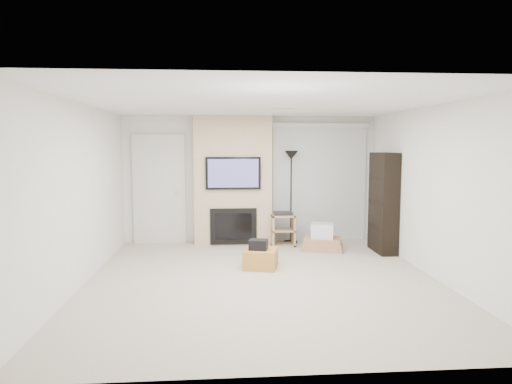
{
  "coord_description": "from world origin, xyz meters",
  "views": [
    {
      "loc": [
        -0.58,
        -6.36,
        1.92
      ],
      "look_at": [
        0.0,
        1.2,
        1.15
      ],
      "focal_mm": 32.0,
      "sensor_mm": 36.0,
      "label": 1
    }
  ],
  "objects": [
    {
      "name": "wall_left",
      "position": [
        -2.5,
        0.0,
        1.25
      ],
      "size": [
        0.0,
        5.5,
        2.5
      ],
      "primitive_type": "cube",
      "rotation": [
        1.57,
        0.0,
        1.57
      ],
      "color": "white",
      "rests_on": "ground"
    },
    {
      "name": "ottoman",
      "position": [
        0.03,
        0.66,
        0.15
      ],
      "size": [
        0.61,
        0.61,
        0.3
      ],
      "primitive_type": "cube",
      "rotation": [
        0.0,
        0.0,
        -0.25
      ],
      "color": "#BB8537",
      "rests_on": "floor"
    },
    {
      "name": "wall_front",
      "position": [
        0.0,
        -2.75,
        1.25
      ],
      "size": [
        5.0,
        0.0,
        2.5
      ],
      "primitive_type": "cube",
      "rotation": [
        1.57,
        0.0,
        0.0
      ],
      "color": "white",
      "rests_on": "ground"
    },
    {
      "name": "entry_door",
      "position": [
        -1.8,
        2.71,
        1.05
      ],
      "size": [
        1.02,
        0.11,
        2.14
      ],
      "color": "silver",
      "rests_on": "floor"
    },
    {
      "name": "av_stand",
      "position": [
        0.6,
        2.24,
        0.35
      ],
      "size": [
        0.45,
        0.38,
        0.66
      ],
      "color": "tan",
      "rests_on": "floor"
    },
    {
      "name": "wall_back",
      "position": [
        0.0,
        2.75,
        1.25
      ],
      "size": [
        5.0,
        0.0,
        2.5
      ],
      "primitive_type": "cube",
      "rotation": [
        1.57,
        0.0,
        0.0
      ],
      "color": "white",
      "rests_on": "ground"
    },
    {
      "name": "ceiling",
      "position": [
        0.0,
        0.0,
        2.5
      ],
      "size": [
        5.0,
        5.5,
        0.0
      ],
      "primitive_type": "cube",
      "color": "white",
      "rests_on": "wall_back"
    },
    {
      "name": "bookshelf",
      "position": [
        2.34,
        1.6,
        0.9
      ],
      "size": [
        0.3,
        0.8,
        1.8
      ],
      "color": "black",
      "rests_on": "floor"
    },
    {
      "name": "floor",
      "position": [
        0.0,
        0.0,
        0.0
      ],
      "size": [
        5.0,
        5.5,
        0.0
      ],
      "primitive_type": "cube",
      "color": "#BCAE9B",
      "rests_on": "ground"
    },
    {
      "name": "hvac_vent",
      "position": [
        0.4,
        0.8,
        2.5
      ],
      "size": [
        0.35,
        0.18,
        0.01
      ],
      "primitive_type": "cube",
      "color": "silver",
      "rests_on": "ceiling"
    },
    {
      "name": "box_stack",
      "position": [
        1.28,
        1.83,
        0.19
      ],
      "size": [
        0.85,
        0.73,
        0.49
      ],
      "color": "tan",
      "rests_on": "floor"
    },
    {
      "name": "wall_right",
      "position": [
        2.5,
        0.0,
        1.25
      ],
      "size": [
        0.0,
        5.5,
        2.5
      ],
      "primitive_type": "cube",
      "rotation": [
        1.57,
        0.0,
        1.57
      ],
      "color": "white",
      "rests_on": "ground"
    },
    {
      "name": "vertical_blinds",
      "position": [
        1.4,
        2.7,
        1.27
      ],
      "size": [
        1.98,
        0.1,
        2.37
      ],
      "color": "silver",
      "rests_on": "floor"
    },
    {
      "name": "fireplace_wall",
      "position": [
        -0.35,
        2.54,
        1.24
      ],
      "size": [
        1.5,
        0.47,
        2.5
      ],
      "color": "#D0B38B",
      "rests_on": "floor"
    },
    {
      "name": "black_bag",
      "position": [
        -0.01,
        0.63,
        0.38
      ],
      "size": [
        0.33,
        0.28,
        0.16
      ],
      "primitive_type": "cube",
      "rotation": [
        0.0,
        0.0,
        -0.25
      ],
      "color": "black",
      "rests_on": "ottoman"
    },
    {
      "name": "floor_lamp",
      "position": [
        0.79,
        2.5,
        1.44
      ],
      "size": [
        0.27,
        0.27,
        1.82
      ],
      "color": "black",
      "rests_on": "floor"
    }
  ]
}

